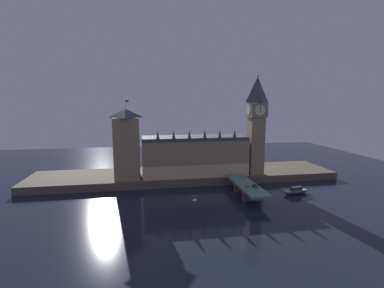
{
  "coord_description": "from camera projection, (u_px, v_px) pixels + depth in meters",
  "views": [
    {
      "loc": [
        -29.18,
        -160.25,
        56.96
      ],
      "look_at": [
        1.72,
        20.0,
        29.11
      ],
      "focal_mm": 26.0,
      "sensor_mm": 36.0,
      "label": 1
    }
  ],
  "objects": [
    {
      "name": "ground_plane",
      "position": [
        195.0,
        196.0,
        169.59
      ],
      "size": [
        400.0,
        400.0,
        0.0
      ],
      "primitive_type": "plane",
      "color": "black"
    },
    {
      "name": "embankment",
      "position": [
        185.0,
        175.0,
        207.19
      ],
      "size": [
        220.0,
        42.0,
        5.29
      ],
      "color": "brown",
      "rests_on": "ground_plane"
    },
    {
      "name": "parliament_hall",
      "position": [
        194.0,
        155.0,
        198.94
      ],
      "size": [
        73.72,
        23.54,
        32.91
      ],
      "color": "#8E7A56",
      "rests_on": "embankment"
    },
    {
      "name": "clock_tower",
      "position": [
        256.0,
        122.0,
        197.26
      ],
      "size": [
        12.43,
        12.54,
        70.66
      ],
      "color": "#8E7A56",
      "rests_on": "embankment"
    },
    {
      "name": "victoria_tower",
      "position": [
        127.0,
        144.0,
        187.41
      ],
      "size": [
        16.98,
        16.98,
        52.98
      ],
      "color": "#8E7A56",
      "rests_on": "embankment"
    },
    {
      "name": "bridge",
      "position": [
        246.0,
        187.0,
        169.1
      ],
      "size": [
        11.89,
        46.0,
        7.45
      ],
      "color": "slate",
      "rests_on": "ground_plane"
    },
    {
      "name": "car_northbound_trail",
      "position": [
        248.0,
        188.0,
        159.83
      ],
      "size": [
        2.04,
        4.35,
        1.33
      ],
      "color": "silver",
      "rests_on": "bridge"
    },
    {
      "name": "car_southbound_lead",
      "position": [
        255.0,
        186.0,
        162.65
      ],
      "size": [
        2.1,
        4.44,
        1.59
      ],
      "color": "#235633",
      "rests_on": "bridge"
    },
    {
      "name": "pedestrian_mid_walk",
      "position": [
        256.0,
        183.0,
        167.5
      ],
      "size": [
        0.38,
        0.38,
        1.64
      ],
      "color": "black",
      "rests_on": "bridge"
    },
    {
      "name": "pedestrian_far_rail",
      "position": [
        234.0,
        180.0,
        175.44
      ],
      "size": [
        0.38,
        0.38,
        1.57
      ],
      "color": "black",
      "rests_on": "bridge"
    },
    {
      "name": "street_lamp_near",
      "position": [
        247.0,
        184.0,
        152.85
      ],
      "size": [
        1.34,
        0.6,
        7.15
      ],
      "color": "#2D3333",
      "rests_on": "bridge"
    },
    {
      "name": "street_lamp_far",
      "position": [
        230.0,
        172.0,
        181.59
      ],
      "size": [
        1.34,
        0.6,
        6.56
      ],
      "color": "#2D3333",
      "rests_on": "bridge"
    },
    {
      "name": "boat_downstream",
      "position": [
        296.0,
        191.0,
        172.92
      ],
      "size": [
        17.97,
        7.26,
        4.68
      ],
      "color": "#28282D",
      "rests_on": "ground_plane"
    }
  ]
}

